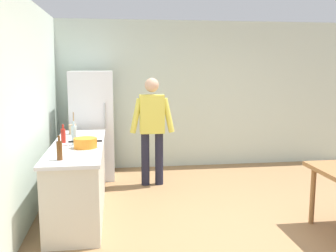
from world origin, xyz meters
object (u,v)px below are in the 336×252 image
Objects in this scene: person at (152,124)px; bottle_sauce_red at (63,135)px; cooking_pot at (85,143)px; bottle_beer_brown at (59,150)px; refrigerator at (93,125)px; bottle_water_clear at (74,135)px; utensil_jar at (73,129)px.

bottle_sauce_red is at bearing -143.31° from person.
bottle_sauce_red is (-0.30, 0.36, 0.04)m from cooking_pot.
bottle_beer_brown is at bearing -110.87° from cooking_pot.
refrigerator is at bearing 149.77° from person.
bottle_water_clear is (-1.08, -1.09, 0.05)m from person.
person reaches higher than bottle_water_clear.
cooking_pot is 1.25× the size of utensil_jar.
bottle_water_clear reaches higher than cooking_pot.
utensil_jar reaches higher than bottle_sauce_red.
bottle_water_clear is (0.15, -0.16, 0.03)m from bottle_sauce_red.
cooking_pot is at bearing -89.50° from refrigerator.
person reaches higher than bottle_beer_brown.
person is at bearing 36.69° from bottle_sauce_red.
cooking_pot is at bearing -51.86° from bottle_water_clear.
bottle_sauce_red reaches higher than cooking_pot.
refrigerator reaches higher than person.
bottle_water_clear is at bearing 128.14° from cooking_pot.
person is (0.95, -0.55, 0.08)m from refrigerator.
person is 1.54m from bottle_water_clear.
utensil_jar reaches higher than bottle_beer_brown.
bottle_water_clear is at bearing 84.68° from bottle_beer_brown.
bottle_sauce_red is at bearing -94.53° from utensil_jar.
refrigerator is 5.62× the size of utensil_jar.
refrigerator is 2.43m from bottle_beer_brown.
bottle_beer_brown is at bearing -88.92° from utensil_jar.
person is at bearing 13.33° from utensil_jar.
utensil_jar is 1.58m from bottle_beer_brown.
bottle_beer_brown reaches higher than cooking_pot.
person is 5.67× the size of bottle_water_clear.
bottle_beer_brown is 0.87× the size of bottle_water_clear.
utensil_jar is 1.23× the size of bottle_beer_brown.
cooking_pot is (0.02, -1.83, 0.06)m from refrigerator.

